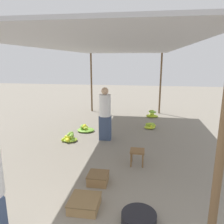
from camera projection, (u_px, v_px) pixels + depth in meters
name	position (u px, v px, depth m)	size (l,w,h in m)	color
canopy_post_front_right	(217.00, 180.00, 2.00)	(0.08, 0.08, 2.76)	brown
canopy_post_back_left	(91.00, 83.00, 10.47)	(0.08, 0.08, 2.76)	brown
canopy_post_back_right	(160.00, 84.00, 9.99)	(0.08, 0.08, 2.76)	brown
canopy_tarp	(112.00, 48.00, 5.91)	(3.65, 8.71, 0.04)	#B2B2B7
stool	(137.00, 153.00, 5.20)	(0.34, 0.34, 0.37)	brown
basin_black	(139.00, 219.00, 3.34)	(0.54, 0.54, 0.17)	black
banana_pile_left_0	(70.00, 138.00, 6.74)	(0.51, 0.49, 0.28)	#95C031
banana_pile_left_1	(85.00, 128.00, 7.71)	(0.60, 0.60, 0.24)	#B1CB2C
banana_pile_right_0	(152.00, 115.00, 9.61)	(0.56, 0.50, 0.31)	#95C031
banana_pile_right_1	(150.00, 126.00, 8.03)	(0.47, 0.44, 0.22)	#9AC231
crate_near	(98.00, 178.00, 4.45)	(0.41, 0.41, 0.21)	olive
crate_mid	(85.00, 203.00, 3.69)	(0.51, 0.51, 0.18)	#9E7A4C
shopper_walking_mid	(105.00, 113.00, 6.70)	(0.37, 0.36, 1.66)	#384766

